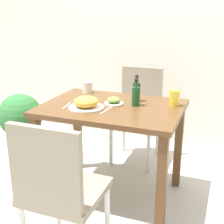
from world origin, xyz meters
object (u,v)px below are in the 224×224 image
object	(u,v)px
chair_far	(138,109)
food_plate	(86,103)
drink_cup	(87,87)
juice_glass	(174,98)
potted_plant_left	(22,129)
condiment_bottle	(136,95)
chair_near	(58,188)
side_plate	(114,101)
sauce_bottle	(136,91)

from	to	relation	value
chair_far	food_plate	world-z (taller)	chair_far
food_plate	drink_cup	xyz separation A→B (m)	(-0.18, 0.40, 0.01)
chair_far	juice_glass	distance (m)	0.76
food_plate	potted_plant_left	bearing A→B (deg)	170.64
chair_far	condiment_bottle	distance (m)	0.74
drink_cup	potted_plant_left	size ratio (longest dim) A/B	0.12
chair_near	condiment_bottle	xyz separation A→B (m)	(0.18, 0.84, 0.32)
chair_far	food_plate	size ratio (longest dim) A/B	3.54
chair_near	juice_glass	world-z (taller)	chair_near
condiment_bottle	potted_plant_left	bearing A→B (deg)	-175.61
chair_near	drink_cup	bearing A→B (deg)	-73.43
side_plate	chair_far	bearing A→B (deg)	90.28
chair_far	side_plate	size ratio (longest dim) A/B	6.22
chair_far	side_plate	xyz separation A→B (m)	(0.00, -0.67, 0.26)
chair_near	condiment_bottle	size ratio (longest dim) A/B	4.28
potted_plant_left	drink_cup	bearing A→B (deg)	31.10
side_plate	condiment_bottle	xyz separation A→B (m)	(0.16, 0.02, 0.06)
side_plate	potted_plant_left	bearing A→B (deg)	-176.32
food_plate	juice_glass	size ratio (longest dim) A/B	2.13
juice_glass	potted_plant_left	bearing A→B (deg)	-172.21
chair_far	food_plate	bearing A→B (deg)	-100.14
chair_near	food_plate	bearing A→B (deg)	-78.30
chair_far	sauce_bottle	distance (m)	0.63
food_plate	side_plate	world-z (taller)	food_plate
chair_near	sauce_bottle	world-z (taller)	sauce_bottle
juice_glass	condiment_bottle	xyz separation A→B (m)	(-0.27, -0.10, 0.02)
potted_plant_left	condiment_bottle	bearing A→B (deg)	4.39
juice_glass	sauce_bottle	xyz separation A→B (m)	(-0.30, 0.02, 0.02)
drink_cup	potted_plant_left	bearing A→B (deg)	-148.90
drink_cup	potted_plant_left	distance (m)	0.66
chair_near	sauce_bottle	bearing A→B (deg)	-98.74
chair_far	condiment_bottle	world-z (taller)	condiment_bottle
chair_far	potted_plant_left	distance (m)	1.09
sauce_bottle	condiment_bottle	xyz separation A→B (m)	(0.03, -0.12, 0.00)
sauce_bottle	chair_far	bearing A→B (deg)	104.08
food_plate	potted_plant_left	size ratio (longest dim) A/B	0.33
chair_far	drink_cup	xyz separation A→B (m)	(-0.33, -0.43, 0.29)
juice_glass	potted_plant_left	xyz separation A→B (m)	(-1.24, -0.17, -0.35)
chair_far	juice_glass	xyz separation A→B (m)	(0.43, -0.55, 0.30)
drink_cup	food_plate	bearing A→B (deg)	-66.09
drink_cup	sauce_bottle	xyz separation A→B (m)	(0.46, -0.10, 0.03)
food_plate	drink_cup	bearing A→B (deg)	113.91
chair_far	sauce_bottle	world-z (taller)	sauce_bottle
juice_glass	chair_far	bearing A→B (deg)	127.78
condiment_bottle	potted_plant_left	size ratio (longest dim) A/B	0.28
potted_plant_left	chair_near	bearing A→B (deg)	-43.53
sauce_bottle	chair_near	bearing A→B (deg)	-98.74
side_plate	drink_cup	world-z (taller)	drink_cup
chair_near	chair_far	size ratio (longest dim) A/B	1.00
food_plate	chair_far	bearing A→B (deg)	79.86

